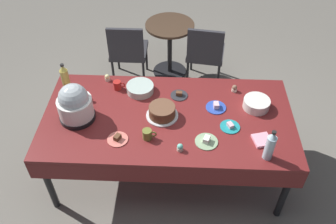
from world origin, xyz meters
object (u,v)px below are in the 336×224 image
Objects in this scene: soda_bottle_ginger_ale at (66,79)px; soda_bottle_water at (270,146)px; maroon_chair_left at (128,50)px; potluck_table at (168,121)px; coffee_mug_olive at (148,134)px; dessert_plate_sage at (206,141)px; frosted_layer_cake at (162,112)px; slow_cooker at (75,104)px; dessert_plate_coral at (118,139)px; coffee_mug_red at (118,85)px; cupcake_cocoa at (107,78)px; cupcake_mint at (180,147)px; dessert_plate_cobalt at (216,107)px; round_cafe_table at (170,40)px; ceramic_snack_bowl at (256,104)px; dessert_plate_charcoal at (179,95)px; cupcake_rose at (234,88)px; glass_salad_bowl at (140,88)px; dessert_plate_teal at (230,126)px; maroon_chair_right at (205,51)px.

soda_bottle_water is at bearing -22.19° from soda_bottle_ginger_ale.
soda_bottle_water is 2.30m from maroon_chair_left.
potluck_table is at bearing 151.97° from soda_bottle_water.
dessert_plate_sage is at bearing -2.55° from coffee_mug_olive.
frosted_layer_cake is 0.80× the size of slow_cooker.
dessert_plate_coral is 1.53× the size of coffee_mug_red.
cupcake_mint is at bearing -49.78° from cupcake_cocoa.
cupcake_cocoa is at bearing 161.41° from dessert_plate_cobalt.
round_cafe_table is at bearing 94.65° from cupcake_mint.
ceramic_snack_bowl is 0.36m from dessert_plate_cobalt.
dessert_plate_charcoal is 0.51× the size of soda_bottle_ginger_ale.
frosted_layer_cake reaches higher than cupcake_rose.
frosted_layer_cake reaches higher than dessert_plate_sage.
frosted_layer_cake is at bearing -55.60° from glass_salad_bowl.
ceramic_snack_bowl is 1.99× the size of coffee_mug_olive.
cupcake_cocoa is at bearing 28.47° from soda_bottle_ginger_ale.
dessert_plate_cobalt is at bearing -72.35° from round_cafe_table.
dessert_plate_sage is 2.80× the size of cupcake_rose.
potluck_table is 32.59× the size of cupcake_mint.
round_cafe_table is (-0.14, 1.34, -0.26)m from dessert_plate_charcoal.
cupcake_mint is 0.90m from cupcake_rose.
glass_salad_bowl is (0.51, 0.38, -0.13)m from slow_cooker.
soda_bottle_ginger_ale is (-1.49, 0.40, 0.14)m from dessert_plate_teal.
maroon_chair_left is (0.23, 1.45, -0.42)m from slow_cooker.
soda_bottle_ginger_ale is 2.80× the size of coffee_mug_red.
potluck_table is 1.02m from soda_bottle_ginger_ale.
soda_bottle_ginger_ale reaches higher than soda_bottle_water.
soda_bottle_ginger_ale reaches higher than coffee_mug_olive.
dessert_plate_cobalt is at bearing 114.37° from dessert_plate_teal.
frosted_layer_cake is at bearing -90.04° from round_cafe_table.
maroon_chair_right is (-0.41, 1.82, -0.39)m from soda_bottle_water.
dessert_plate_charcoal is (0.14, 0.28, -0.04)m from frosted_layer_cake.
cupcake_rose is at bearing 29.38° from frosted_layer_cake.
cupcake_rose is at bearing 33.20° from dessert_plate_coral.
cupcake_cocoa is at bearing -93.88° from maroon_chair_left.
dessert_plate_cobalt is 0.21× the size of maroon_chair_left.
slow_cooker is 5.25× the size of cupcake_rose.
dessert_plate_coral is at bearing -173.22° from coffee_mug_olive.
soda_bottle_ginger_ale is (-1.38, 0.16, 0.13)m from dessert_plate_cobalt.
glass_salad_bowl is 0.22m from coffee_mug_red.
coffee_mug_red reaches higher than dessert_plate_cobalt.
ceramic_snack_bowl is 0.28× the size of maroon_chair_left.
dessert_plate_sage is 0.60× the size of soda_bottle_ginger_ale.
round_cafe_table is at bearing 91.77° from potluck_table.
round_cafe_table is at bearing 24.23° from maroon_chair_left.
maroon_chair_left reaches higher than round_cafe_table.
cupcake_mint is 1.27m from soda_bottle_ginger_ale.
coffee_mug_red is at bearing 148.93° from soda_bottle_water.
maroon_chair_left is at bearing 69.94° from soda_bottle_ginger_ale.
dessert_plate_sage is (-0.21, -0.18, 0.00)m from dessert_plate_teal.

